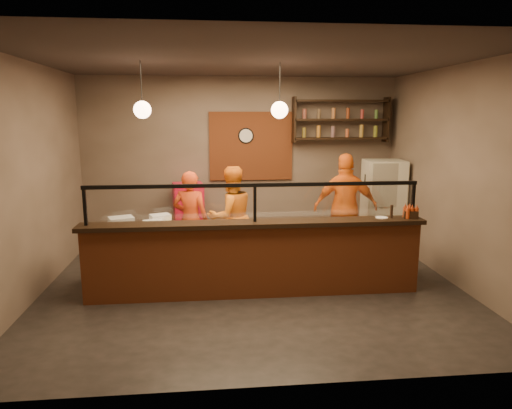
{
  "coord_description": "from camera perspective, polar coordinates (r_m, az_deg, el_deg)",
  "views": [
    {
      "loc": [
        -0.59,
        -6.3,
        2.46
      ],
      "look_at": [
        0.08,
        0.3,
        1.18
      ],
      "focal_mm": 32.0,
      "sensor_mm": 36.0,
      "label": 1
    }
  ],
  "objects": [
    {
      "name": "wall_left",
      "position": [
        6.8,
        -26.51,
        2.52
      ],
      "size": [
        0.0,
        5.0,
        5.0
      ],
      "primitive_type": "plane",
      "rotation": [
        1.57,
        0.0,
        1.57
      ],
      "color": "#715F53",
      "rests_on": "floor"
    },
    {
      "name": "red_cooler",
      "position": [
        8.65,
        -8.4,
        -1.43
      ],
      "size": [
        0.6,
        0.57,
        1.25
      ],
      "primitive_type": "cube",
      "rotation": [
        0.0,
        0.0,
        0.15
      ],
      "color": "red",
      "rests_on": "floor"
    },
    {
      "name": "prep_tub_a",
      "position": [
        6.73,
        -16.48,
        -2.2
      ],
      "size": [
        0.4,
        0.36,
        0.16
      ],
      "primitive_type": "cube",
      "rotation": [
        0.0,
        0.0,
        0.38
      ],
      "color": "silver",
      "rests_on": "worktop"
    },
    {
      "name": "wall_back",
      "position": [
        8.86,
        -1.93,
        5.37
      ],
      "size": [
        6.0,
        0.0,
        6.0
      ],
      "primitive_type": "plane",
      "rotation": [
        1.57,
        0.0,
        0.0
      ],
      "color": "#715F53",
      "rests_on": "floor"
    },
    {
      "name": "worktop_cabinet",
      "position": [
        6.83,
        -0.55,
        -6.38
      ],
      "size": [
        4.6,
        0.75,
        0.85
      ],
      "primitive_type": "cube",
      "color": "gray",
      "rests_on": "floor"
    },
    {
      "name": "pendant_right",
      "position": [
        6.57,
        2.96,
        11.73
      ],
      "size": [
        0.24,
        0.24,
        0.77
      ],
      "color": "black",
      "rests_on": "ceiling"
    },
    {
      "name": "pepper_mill",
      "position": [
        6.66,
        16.57,
        -0.85
      ],
      "size": [
        0.04,
        0.04,
        0.18
      ],
      "primitive_type": "cylinder",
      "rotation": [
        0.0,
        0.0,
        0.03
      ],
      "color": "black",
      "rests_on": "counter_ledge"
    },
    {
      "name": "cook_left",
      "position": [
        7.51,
        -8.17,
        -1.92
      ],
      "size": [
        0.67,
        0.52,
        1.61
      ],
      "primitive_type": "imported",
      "rotation": [
        0.0,
        0.0,
        2.88
      ],
      "color": "red",
      "rests_on": "floor"
    },
    {
      "name": "rolling_pin",
      "position": [
        6.78,
        -10.93,
        -2.34
      ],
      "size": [
        0.32,
        0.08,
        0.05
      ],
      "primitive_type": "cylinder",
      "rotation": [
        0.0,
        1.57,
        -0.08
      ],
      "color": "gold",
      "rests_on": "worktop"
    },
    {
      "name": "brick_patch",
      "position": [
        8.82,
        -0.62,
        7.3
      ],
      "size": [
        1.6,
        0.04,
        1.3
      ],
      "primitive_type": "cube",
      "color": "#994621",
      "rests_on": "wall_back"
    },
    {
      "name": "cook_right",
      "position": [
        7.96,
        11.13,
        -0.38
      ],
      "size": [
        1.13,
        0.57,
        1.85
      ],
      "primitive_type": "imported",
      "rotation": [
        0.0,
        0.0,
        3.03
      ],
      "color": "orange",
      "rests_on": "floor"
    },
    {
      "name": "wall_clock",
      "position": [
        8.79,
        -1.28,
        8.59
      ],
      "size": [
        0.3,
        0.04,
        0.3
      ],
      "primitive_type": "cylinder",
      "rotation": [
        1.57,
        0.0,
        0.0
      ],
      "color": "black",
      "rests_on": "wall_back"
    },
    {
      "name": "pendant_left",
      "position": [
        6.56,
        -14.02,
        11.43
      ],
      "size": [
        0.24,
        0.24,
        0.77
      ],
      "color": "black",
      "rests_on": "ceiling"
    },
    {
      "name": "ceiling",
      "position": [
        6.37,
        -0.43,
        17.62
      ],
      "size": [
        6.0,
        6.0,
        0.0
      ],
      "primitive_type": "plane",
      "rotation": [
        3.14,
        0.0,
        0.0
      ],
      "color": "#362E2A",
      "rests_on": "wall_back"
    },
    {
      "name": "floor",
      "position": [
        6.79,
        -0.39,
        -10.31
      ],
      "size": [
        6.0,
        6.0,
        0.0
      ],
      "primitive_type": "plane",
      "color": "black",
      "rests_on": "ground"
    },
    {
      "name": "service_counter",
      "position": [
        6.34,
        -0.14,
        -7.08
      ],
      "size": [
        4.6,
        0.25,
        1.0
      ],
      "primitive_type": "cube",
      "color": "#994621",
      "rests_on": "floor"
    },
    {
      "name": "counter_ledge",
      "position": [
        6.19,
        -0.14,
        -2.41
      ],
      "size": [
        4.7,
        0.37,
        0.06
      ],
      "primitive_type": "cube",
      "color": "black",
      "rests_on": "service_counter"
    },
    {
      "name": "prep_tub_b",
      "position": [
        6.88,
        -11.87,
        -1.8
      ],
      "size": [
        0.34,
        0.31,
        0.14
      ],
      "primitive_type": "cube",
      "rotation": [
        0.0,
        0.0,
        0.36
      ],
      "color": "silver",
      "rests_on": "worktop"
    },
    {
      "name": "pizza_dough",
      "position": [
        6.74,
        -4.24,
        -2.42
      ],
      "size": [
        0.64,
        0.64,
        0.01
      ],
      "primitive_type": "cylinder",
      "rotation": [
        0.0,
        0.0,
        -0.28
      ],
      "color": "beige",
      "rests_on": "worktop"
    },
    {
      "name": "condiment_caddy",
      "position": [
        6.76,
        18.76,
        -1.15
      ],
      "size": [
        0.22,
        0.19,
        0.11
      ],
      "primitive_type": "cube",
      "rotation": [
        0.0,
        0.0,
        -0.25
      ],
      "color": "black",
      "rests_on": "counter_ledge"
    },
    {
      "name": "small_plate",
      "position": [
        6.64,
        15.44,
        -1.59
      ],
      "size": [
        0.18,
        0.18,
        0.01
      ],
      "primitive_type": "cylinder",
      "rotation": [
        0.0,
        0.0,
        0.07
      ],
      "color": "silver",
      "rests_on": "counter_ledge"
    },
    {
      "name": "wall_front",
      "position": [
        3.94,
        3.0,
        -1.69
      ],
      "size": [
        6.0,
        0.0,
        6.0
      ],
      "primitive_type": "plane",
      "rotation": [
        -1.57,
        0.0,
        0.0
      ],
      "color": "#715F53",
      "rests_on": "floor"
    },
    {
      "name": "sneeze_guard",
      "position": [
        6.12,
        -0.14,
        0.69
      ],
      "size": [
        4.5,
        0.05,
        0.52
      ],
      "color": "white",
      "rests_on": "counter_ledge"
    },
    {
      "name": "cook_mid",
      "position": [
        7.52,
        -3.15,
        -1.54
      ],
      "size": [
        0.99,
        0.89,
        1.67
      ],
      "primitive_type": "imported",
      "rotation": [
        0.0,
        0.0,
        3.52
      ],
      "color": "orange",
      "rests_on": "floor"
    },
    {
      "name": "wall_right",
      "position": [
        7.3,
        23.79,
        3.25
      ],
      "size": [
        0.0,
        5.0,
        5.0
      ],
      "primitive_type": "plane",
      "rotation": [
        1.57,
        0.0,
        -1.57
      ],
      "color": "#715F53",
      "rests_on": "floor"
    },
    {
      "name": "wall_shelving",
      "position": [
        8.97,
        10.52,
        10.38
      ],
      "size": [
        1.84,
        0.28,
        0.85
      ],
      "color": "black",
      "rests_on": "wall_back"
    },
    {
      "name": "fridge",
      "position": [
        8.83,
        15.52,
        -0.05
      ],
      "size": [
        0.76,
        0.72,
        1.67
      ],
      "primitive_type": "cube",
      "rotation": [
        0.0,
        0.0,
        -0.1
      ],
      "color": "beige",
      "rests_on": "floor"
    },
    {
      "name": "prep_tub_c",
      "position": [
        6.52,
        -12.74,
        -2.57
      ],
      "size": [
        0.3,
        0.26,
        0.13
      ],
      "primitive_type": "cube",
      "rotation": [
        0.0,
        0.0,
        0.2
      ],
      "color": "white",
      "rests_on": "worktop"
    },
    {
      "name": "worktop",
      "position": [
        6.71,
        -0.56,
        -2.71
      ],
      "size": [
        4.6,
        0.75,
        0.05
      ],
      "primitive_type": "cube",
      "color": "silver",
      "rests_on": "worktop_cabinet"
    }
  ]
}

